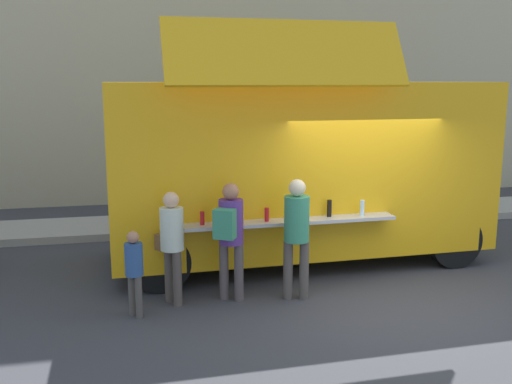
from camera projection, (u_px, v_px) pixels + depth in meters
ground_plane at (390, 302)px, 8.14m from camera, size 60.00×60.00×0.00m
curb_strip at (73, 230)px, 11.80m from camera, size 28.00×1.60×0.15m
building_behind at (116, 4)px, 14.81m from camera, size 32.00×2.40×10.02m
food_truck_main at (297, 165)px, 9.81m from camera, size 6.33×3.12×3.93m
trash_bin at (436, 198)px, 13.09m from camera, size 0.60×0.60×0.90m
customer_front_ordering at (297, 228)px, 8.08m from camera, size 0.36×0.35×1.74m
customer_mid_with_backpack at (230, 230)px, 8.00m from camera, size 0.47×0.55×1.69m
customer_rear_waiting at (171, 238)px, 7.92m from camera, size 0.40×0.50×1.60m
child_near_queue at (134, 266)px, 7.52m from camera, size 0.24×0.24×1.17m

